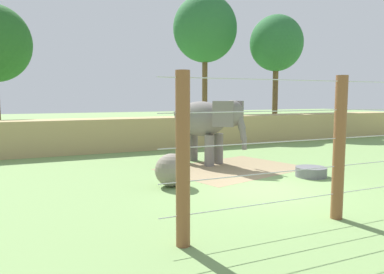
{
  "coord_description": "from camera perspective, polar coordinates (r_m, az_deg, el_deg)",
  "views": [
    {
      "loc": [
        -6.74,
        -9.38,
        2.86
      ],
      "look_at": [
        -1.18,
        2.87,
        1.4
      ],
      "focal_mm": 34.67,
      "sensor_mm": 36.0,
      "label": 1
    }
  ],
  "objects": [
    {
      "name": "ground_plane",
      "position": [
        11.9,
        11.08,
        -7.83
      ],
      "size": [
        120.0,
        120.0,
        0.0
      ],
      "primitive_type": "plane",
      "color": "#759956"
    },
    {
      "name": "dirt_patch",
      "position": [
        15.01,
        6.28,
        -4.82
      ],
      "size": [
        6.13,
        5.16,
        0.01
      ],
      "primitive_type": "cube",
      "rotation": [
        0.0,
        0.0,
        0.26
      ],
      "color": "#937F5B",
      "rests_on": "ground"
    },
    {
      "name": "embankment_wall",
      "position": [
        20.87,
        -5.43,
        0.67
      ],
      "size": [
        36.0,
        1.8,
        1.73
      ],
      "primitive_type": "cube",
      "color": "tan",
      "rests_on": "ground"
    },
    {
      "name": "elephant",
      "position": [
        15.75,
        2.25,
        2.35
      ],
      "size": [
        2.6,
        3.33,
        2.73
      ],
      "color": "slate",
      "rests_on": "ground"
    },
    {
      "name": "enrichment_ball",
      "position": [
        11.87,
        -3.16,
        -5.11
      ],
      "size": [
        1.07,
        1.07,
        1.07
      ],
      "primitive_type": "sphere",
      "color": "gray",
      "rests_on": "ground"
    },
    {
      "name": "cable_fence",
      "position": [
        9.29,
        22.05,
        -1.55
      ],
      "size": [
        9.11,
        0.27,
        3.35
      ],
      "color": "brown",
      "rests_on": "ground"
    },
    {
      "name": "water_tub",
      "position": [
        14.04,
        17.84,
        -5.1
      ],
      "size": [
        1.1,
        1.1,
        0.35
      ],
      "color": "slate",
      "rests_on": "ground"
    },
    {
      "name": "tree_left_of_centre",
      "position": [
        31.1,
        12.85,
        13.8
      ],
      "size": [
        4.21,
        4.21,
        9.33
      ],
      "color": "brown",
      "rests_on": "ground"
    },
    {
      "name": "tree_behind_wall",
      "position": [
        31.28,
        2.01,
        16.26
      ],
      "size": [
        5.17,
        5.17,
        11.09
      ],
      "color": "brown",
      "rests_on": "ground"
    }
  ]
}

